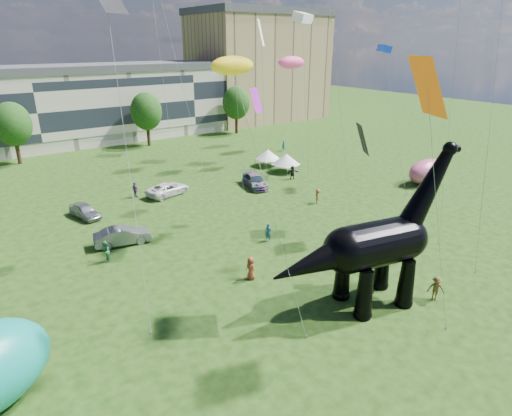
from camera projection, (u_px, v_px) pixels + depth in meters
ground at (345, 305)px, 29.23m from camera, size 220.00×220.00×0.00m
terrace_row at (31, 112)px, 69.48m from camera, size 78.00×11.00×12.00m
apartment_block at (258, 68)px, 96.05m from camera, size 28.00×18.00×22.00m
tree_mid_left at (12, 121)px, 60.40m from camera, size 5.20×5.20×9.44m
tree_mid_right at (146, 108)px, 71.29m from camera, size 5.20×5.20×9.44m
tree_far_right at (236, 100)px, 81.09m from camera, size 5.20×5.20×9.44m
dinosaur_sculpture at (370, 248)px, 27.96m from camera, size 13.72×5.12×11.19m
car_silver at (85, 211)px, 43.44m from camera, size 2.59×4.53×1.45m
car_grey at (123, 236)px, 37.69m from camera, size 5.12×2.59×1.61m
car_white at (168, 189)px, 49.77m from camera, size 5.71×3.70×1.46m
car_dark at (255, 181)px, 52.54m from camera, size 3.42×5.60×1.52m
gazebo_near at (286, 159)px, 58.17m from camera, size 4.36×4.36×2.57m
gazebo_far at (268, 154)px, 60.99m from camera, size 3.47×3.47×2.41m
inflatable_pink at (427, 171)px, 53.60m from camera, size 6.24×3.20×3.10m
visitors at (209, 220)px, 40.76m from camera, size 53.33×40.64×1.90m
kites at (297, 34)px, 55.30m from camera, size 63.94×46.19×30.16m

